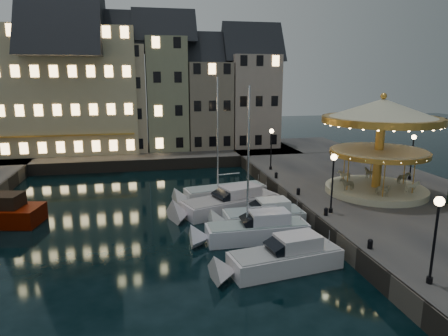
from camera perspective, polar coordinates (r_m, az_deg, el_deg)
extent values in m
plane|color=black|center=(26.36, 1.38, -10.77)|extent=(160.00, 160.00, 0.00)
cube|color=#474442|center=(36.71, 21.02, -3.66)|extent=(16.00, 56.00, 1.30)
cube|color=#474442|center=(52.52, -14.14, 1.65)|extent=(44.00, 12.00, 1.30)
cube|color=#47423A|center=(33.17, 9.22, -4.67)|extent=(0.15, 44.00, 1.30)
cube|color=#47423A|center=(46.58, -11.97, 0.35)|extent=(48.00, 0.15, 1.30)
cylinder|color=black|center=(21.31, 27.29, -14.04)|extent=(0.28, 0.28, 0.30)
cylinder|color=black|center=(20.62, 27.80, -9.68)|extent=(0.12, 0.12, 3.80)
sphere|color=#FFD18C|center=(19.97, 28.42, -4.21)|extent=(0.44, 0.44, 0.44)
cylinder|color=black|center=(29.05, 14.99, -5.86)|extent=(0.28, 0.28, 0.30)
cylinder|color=black|center=(28.55, 15.20, -2.54)|extent=(0.12, 0.12, 3.80)
sphere|color=#FFD18C|center=(28.09, 15.44, 1.50)|extent=(0.44, 0.44, 0.44)
cylinder|color=black|center=(41.08, 6.67, 0.01)|extent=(0.28, 0.28, 0.30)
cylinder|color=black|center=(40.73, 6.74, 2.41)|extent=(0.12, 0.12, 3.80)
sphere|color=#FFD18C|center=(40.41, 6.81, 5.27)|extent=(0.44, 0.44, 0.44)
cylinder|color=black|center=(40.61, 24.98, -1.30)|extent=(0.28, 0.28, 0.30)
cylinder|color=black|center=(40.25, 25.22, 1.12)|extent=(0.12, 0.12, 3.80)
sphere|color=#FFD18C|center=(39.93, 25.50, 4.00)|extent=(0.44, 0.44, 0.44)
cylinder|color=black|center=(23.88, 20.14, -10.29)|extent=(0.28, 0.28, 0.40)
sphere|color=black|center=(23.80, 20.18, -9.81)|extent=(0.30, 0.30, 0.30)
cylinder|color=black|center=(28.36, 14.35, -6.19)|extent=(0.28, 0.28, 0.40)
sphere|color=black|center=(28.29, 14.38, -5.77)|extent=(0.30, 0.30, 0.30)
cylinder|color=black|center=(32.70, 10.57, -3.43)|extent=(0.28, 0.28, 0.40)
sphere|color=black|center=(32.64, 10.59, -3.06)|extent=(0.30, 0.30, 0.30)
cylinder|color=black|center=(37.66, 7.46, -1.13)|extent=(0.28, 0.28, 0.40)
sphere|color=black|center=(37.61, 7.47, -0.81)|extent=(0.30, 0.30, 0.30)
cube|color=slate|center=(55.45, -26.46, 7.70)|extent=(5.00, 8.00, 11.00)
cube|color=slate|center=(54.29, -20.90, 8.65)|extent=(5.60, 8.00, 12.00)
cube|color=tan|center=(53.64, -14.48, 9.58)|extent=(6.20, 8.00, 13.00)
cube|color=gray|center=(53.65, -8.27, 10.38)|extent=(5.00, 8.00, 14.00)
cube|color=gray|center=(54.33, -2.40, 8.95)|extent=(5.60, 8.00, 11.00)
cube|color=#AC9A8D|center=(55.58, 3.85, 9.54)|extent=(6.20, 8.00, 12.00)
cube|color=beige|center=(54.21, -20.98, 10.23)|extent=(16.00, 9.00, 15.00)
cube|color=silver|center=(23.24, 8.70, -13.11)|extent=(6.60, 3.07, 1.30)
cube|color=#94979A|center=(22.96, 8.76, -11.61)|extent=(6.26, 2.85, 0.10)
cube|color=silver|center=(23.14, 10.48, -10.31)|extent=(2.63, 1.94, 0.80)
cube|color=black|center=(22.60, 7.64, -11.07)|extent=(1.31, 1.63, 0.90)
cube|color=silver|center=(26.83, 4.75, -9.32)|extent=(6.73, 2.00, 1.30)
cube|color=gray|center=(26.59, 4.77, -7.99)|extent=(6.39, 1.84, 0.10)
cube|color=silver|center=(26.67, 6.47, -6.97)|extent=(2.56, 1.49, 0.80)
cube|color=black|center=(26.33, 3.66, -7.41)|extent=(1.15, 1.39, 0.92)
cylinder|color=silver|center=(25.15, 3.50, 1.52)|extent=(0.14, 0.14, 9.05)
cube|color=silver|center=(29.33, 5.67, -7.36)|extent=(5.74, 2.29, 1.30)
cube|color=gray|center=(29.10, 5.70, -6.12)|extent=(5.45, 2.11, 0.10)
cube|color=silver|center=(29.18, 7.00, -5.21)|extent=(2.19, 1.68, 0.80)
cube|color=black|center=(28.86, 4.85, -5.58)|extent=(1.03, 1.55, 0.86)
cube|color=silver|center=(32.29, 0.90, -5.37)|extent=(8.36, 5.11, 1.30)
cube|color=gray|center=(32.08, 0.90, -4.23)|extent=(7.92, 4.78, 0.10)
cube|color=silver|center=(32.45, 2.34, -3.25)|extent=(3.50, 2.87, 0.80)
cube|color=black|center=(31.67, -0.08, -3.83)|extent=(1.85, 2.18, 1.00)
cube|color=silver|center=(35.33, 0.20, -3.73)|extent=(7.39, 3.29, 1.30)
cube|color=gray|center=(35.14, 0.20, -2.69)|extent=(7.01, 3.06, 0.10)
cylinder|color=silver|center=(33.91, -0.92, 5.00)|extent=(0.14, 0.14, 9.61)
cube|color=black|center=(33.20, -28.84, -4.16)|extent=(2.65, 2.33, 1.05)
cylinder|color=#BBB795|center=(34.98, 20.82, -2.91)|extent=(8.01, 8.01, 0.50)
cylinder|color=gold|center=(34.26, 21.27, 2.50)|extent=(0.70, 0.70, 6.21)
cylinder|color=#BBB795|center=(34.28, 21.25, 2.33)|extent=(7.41, 7.41, 0.18)
cylinder|color=gold|center=(34.31, 21.23, 2.04)|extent=(7.69, 7.69, 0.35)
cone|color=#BBB795|center=(33.87, 21.71, 7.83)|extent=(9.21, 9.21, 1.60)
cylinder|color=gold|center=(33.95, 21.59, 6.40)|extent=(9.21, 9.21, 0.50)
sphere|color=gold|center=(33.81, 21.86, 9.52)|extent=(0.50, 0.50, 0.50)
imported|color=#BBB795|center=(36.93, 23.75, -1.15)|extent=(1.67, 1.21, 1.00)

